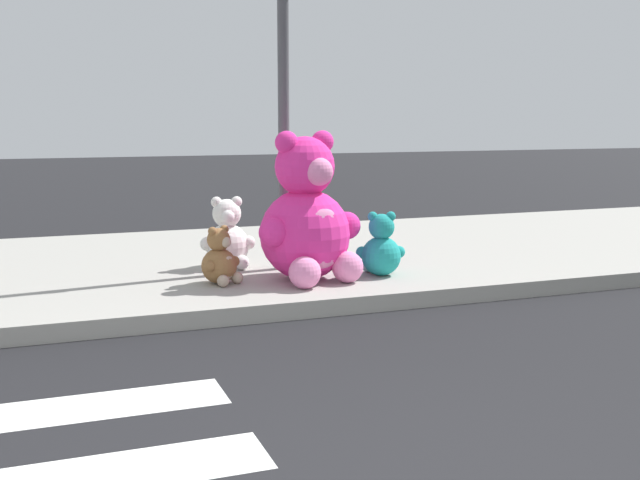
{
  "coord_description": "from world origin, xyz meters",
  "views": [
    {
      "loc": [
        -1.31,
        -2.82,
        1.64
      ],
      "look_at": [
        1.08,
        3.6,
        0.55
      ],
      "focal_mm": 43.54,
      "sensor_mm": 36.0,
      "label": 1
    }
  ],
  "objects_px": {
    "plush_pink_large": "(307,221)",
    "plush_brown": "(220,261)",
    "sign_pole": "(284,95)",
    "plush_white": "(227,239)",
    "plush_teal": "(381,250)"
  },
  "relations": [
    {
      "from": "plush_brown",
      "to": "plush_white",
      "type": "distance_m",
      "value": 0.77
    },
    {
      "from": "sign_pole",
      "to": "plush_white",
      "type": "height_order",
      "value": "sign_pole"
    },
    {
      "from": "plush_brown",
      "to": "plush_teal",
      "type": "bearing_deg",
      "value": -5.78
    },
    {
      "from": "plush_brown",
      "to": "plush_teal",
      "type": "relative_size",
      "value": 0.86
    },
    {
      "from": "plush_pink_large",
      "to": "plush_brown",
      "type": "bearing_deg",
      "value": 172.28
    },
    {
      "from": "plush_pink_large",
      "to": "plush_teal",
      "type": "xyz_separation_m",
      "value": [
        0.72,
        -0.05,
        -0.3
      ]
    },
    {
      "from": "sign_pole",
      "to": "plush_white",
      "type": "bearing_deg",
      "value": 154.77
    },
    {
      "from": "plush_pink_large",
      "to": "plush_teal",
      "type": "height_order",
      "value": "plush_pink_large"
    },
    {
      "from": "plush_pink_large",
      "to": "plush_white",
      "type": "distance_m",
      "value": 1.03
    },
    {
      "from": "plush_teal",
      "to": "plush_pink_large",
      "type": "bearing_deg",
      "value": 176.36
    },
    {
      "from": "plush_pink_large",
      "to": "plush_brown",
      "type": "relative_size",
      "value": 2.61
    },
    {
      "from": "plush_pink_large",
      "to": "plush_teal",
      "type": "relative_size",
      "value": 2.24
    },
    {
      "from": "plush_pink_large",
      "to": "plush_brown",
      "type": "xyz_separation_m",
      "value": [
        -0.8,
        0.11,
        -0.34
      ]
    },
    {
      "from": "plush_pink_large",
      "to": "plush_teal",
      "type": "distance_m",
      "value": 0.79
    },
    {
      "from": "plush_white",
      "to": "plush_brown",
      "type": "bearing_deg",
      "value": -108.57
    }
  ]
}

